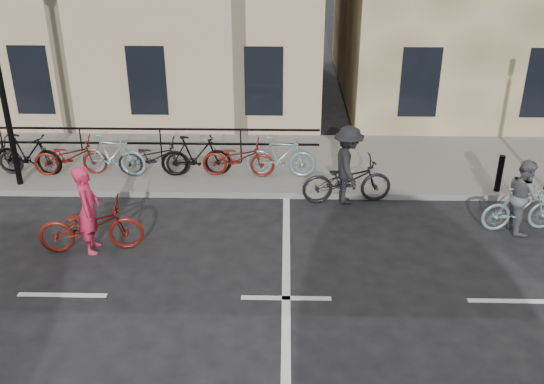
{
  "coord_description": "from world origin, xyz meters",
  "views": [
    {
      "loc": [
        -0.05,
        -8.87,
        6.32
      ],
      "look_at": [
        -0.3,
        2.07,
        1.1
      ],
      "focal_mm": 40.0,
      "sensor_mm": 36.0,
      "label": 1
    }
  ],
  "objects": [
    {
      "name": "cyclist_dark",
      "position": [
        1.39,
        3.9,
        0.73
      ],
      "size": [
        2.15,
        1.27,
        1.85
      ],
      "rotation": [
        0.0,
        0.0,
        1.69
      ],
      "color": "black",
      "rests_on": "ground"
    },
    {
      "name": "ground",
      "position": [
        0.0,
        0.0,
        0.0
      ],
      "size": [
        120.0,
        120.0,
        0.0
      ],
      "primitive_type": "plane",
      "color": "black",
      "rests_on": "ground"
    },
    {
      "name": "cyclist_pink",
      "position": [
        -3.89,
        1.59,
        0.63
      ],
      "size": [
        2.13,
        1.0,
        1.83
      ],
      "rotation": [
        0.0,
        0.0,
        1.71
      ],
      "color": "#65140D",
      "rests_on": "ground"
    },
    {
      "name": "cyclist_grey",
      "position": [
        4.94,
        2.62,
        0.65
      ],
      "size": [
        1.7,
        0.84,
        1.61
      ],
      "rotation": [
        0.0,
        0.0,
        1.67
      ],
      "color": "#7E9DA5",
      "rests_on": "ground"
    },
    {
      "name": "parked_bikes",
      "position": [
        -3.87,
        5.04,
        0.65
      ],
      "size": [
        9.35,
        1.23,
        1.05
      ],
      "color": "black",
      "rests_on": "sidewalk"
    },
    {
      "name": "bollard_east",
      "position": [
        5.0,
        4.25,
        0.6
      ],
      "size": [
        0.14,
        0.14,
        0.9
      ],
      "primitive_type": "cylinder",
      "color": "black",
      "rests_on": "sidewalk"
    },
    {
      "name": "sidewalk",
      "position": [
        -4.0,
        6.0,
        0.07
      ],
      "size": [
        46.0,
        4.0,
        0.15
      ],
      "primitive_type": "cube",
      "color": "slate",
      "rests_on": "ground"
    }
  ]
}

